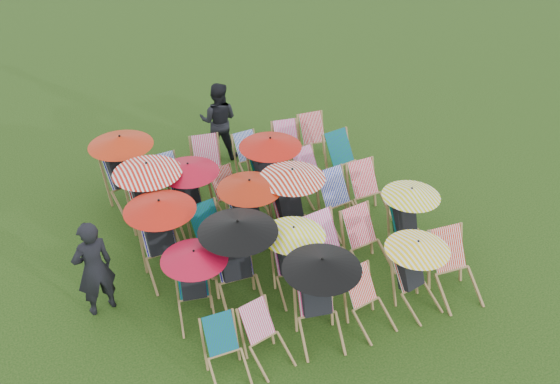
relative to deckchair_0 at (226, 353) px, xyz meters
name	(u,v)px	position (x,y,z in m)	size (l,w,h in m)	color
ground	(280,245)	(1.90, 2.26, -0.41)	(100.00, 100.00, 0.00)	black
deckchair_0	(226,353)	(0.00, 0.00, 0.00)	(0.57, 0.78, 0.82)	olive
deckchair_1	(266,338)	(0.61, 0.01, 0.00)	(0.68, 0.84, 0.82)	olive
deckchair_2	(320,298)	(1.50, 0.11, 0.31)	(1.15, 1.23, 1.36)	olive
deckchair_3	(369,302)	(2.29, -0.02, 0.02)	(0.67, 0.86, 0.86)	olive
deckchair_4	(417,274)	(3.16, 0.04, 0.21)	(0.99, 1.08, 1.18)	olive
deckchair_5	(456,268)	(3.88, -0.03, 0.10)	(0.76, 1.00, 1.01)	olive
deckchair_6	(195,284)	(0.00, 1.26, 0.22)	(1.01, 1.08, 1.19)	olive
deckchair_7	(238,262)	(0.73, 1.30, 0.36)	(1.23, 1.29, 1.46)	olive
deckchair_8	(293,259)	(1.58, 1.14, 0.22)	(1.00, 1.06, 1.19)	olive
deckchair_9	(331,251)	(2.30, 1.18, 0.11)	(0.80, 1.02, 1.03)	olive
deckchair_10	(368,243)	(2.99, 1.14, 0.08)	(0.73, 0.96, 0.97)	olive
deckchair_11	(409,219)	(3.88, 1.26, 0.22)	(1.00, 1.04, 1.19)	olive
deckchair_12	(162,238)	(-0.15, 2.44, 0.32)	(1.17, 1.21, 1.38)	olive
deckchair_13	(214,238)	(0.70, 2.38, 0.07)	(0.76, 0.96, 0.96)	olive
deckchair_14	(251,214)	(1.43, 2.45, 0.29)	(1.12, 1.20, 1.33)	olive
deckchair_15	(293,204)	(2.20, 2.38, 0.32)	(1.16, 1.24, 1.38)	olive
deckchair_16	(342,203)	(3.15, 2.31, 0.10)	(0.76, 0.99, 1.01)	olive
deckchair_17	(370,193)	(3.81, 2.37, 0.08)	(0.66, 0.92, 0.98)	olive
deckchair_18	(150,200)	(-0.03, 3.54, 0.35)	(1.21, 1.28, 1.44)	olive
deckchair_19	(190,196)	(0.67, 3.45, 0.28)	(1.10, 1.15, 1.30)	olive
deckchair_20	(230,196)	(1.45, 3.51, 0.02)	(0.70, 0.88, 0.86)	olive
deckchair_21	(272,172)	(2.30, 3.50, 0.33)	(1.18, 1.27, 1.39)	olive
deckchair_22	(313,176)	(3.14, 3.40, 0.05)	(0.74, 0.93, 0.92)	olive
deckchair_23	(347,161)	(3.99, 3.54, 0.09)	(0.78, 1.00, 1.00)	olive
deckchair_24	(125,171)	(-0.21, 4.69, 0.35)	(1.21, 1.32, 1.43)	olive
deckchair_25	(171,180)	(0.61, 4.53, 0.01)	(0.59, 0.79, 0.83)	olive
deckchair_26	(209,166)	(1.43, 4.61, 0.08)	(0.78, 0.98, 0.97)	olive
deckchair_27	(251,158)	(2.36, 4.62, 0.02)	(0.62, 0.82, 0.86)	olive
deckchair_28	(289,148)	(3.21, 4.58, 0.05)	(0.75, 0.94, 0.92)	olive
deckchair_29	(317,141)	(3.86, 4.60, 0.07)	(0.70, 0.92, 0.95)	olive
person_left	(94,268)	(-1.31, 2.02, 0.43)	(0.61, 0.40, 1.67)	black
person_rear	(218,121)	(2.06, 5.67, 0.44)	(0.83, 0.65, 1.70)	black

